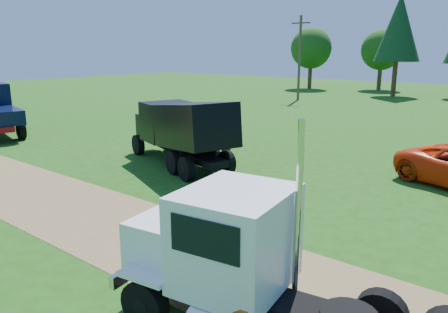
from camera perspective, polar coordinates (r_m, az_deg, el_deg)
The scene contains 5 objects.
ground at distance 13.81m, azimuth -11.39°, elevation -9.69°, with size 140.00×140.00×0.00m, color #1E480F.
dirt_track at distance 13.80m, azimuth -11.40°, elevation -9.67°, with size 120.00×4.20×0.01m, color brown.
white_semi_tractor at distance 8.74m, azimuth 1.90°, elevation -13.37°, with size 7.16×3.22×4.24m.
black_dump_truck at distance 20.84m, azimuth -5.56°, elevation 3.76°, with size 7.79×4.66×3.33m.
spectator_b at distance 21.17m, azimuth 0.26°, elevation 1.46°, with size 0.89×0.69×1.83m, color #999999.
Camera 1 is at (9.84, -8.02, 5.44)m, focal length 35.00 mm.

